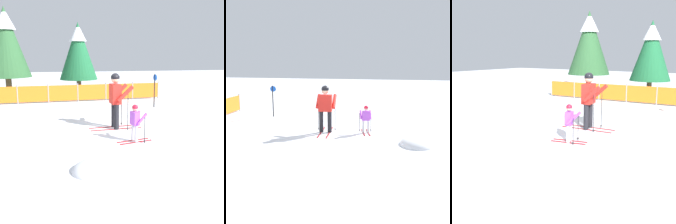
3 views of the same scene
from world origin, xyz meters
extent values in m
plane|color=white|center=(0.00, 0.00, 0.00)|extent=(60.00, 60.00, 0.00)
cube|color=maroon|center=(-0.08, 0.44, 0.01)|extent=(1.72, 0.19, 0.02)
cube|color=maroon|center=(-0.06, 0.11, 0.01)|extent=(1.72, 0.19, 0.02)
cylinder|color=black|center=(-0.08, 0.44, 0.43)|extent=(0.16, 0.16, 0.82)
cylinder|color=black|center=(-0.06, 0.11, 0.43)|extent=(0.16, 0.16, 0.82)
cube|color=red|center=(-0.07, 0.28, 1.15)|extent=(0.33, 0.53, 0.63)
cylinder|color=red|center=(0.14, 0.61, 1.19)|extent=(0.58, 0.18, 0.53)
cylinder|color=red|center=(0.20, -0.02, 1.19)|extent=(0.58, 0.18, 0.53)
sphere|color=#D8AD8C|center=(-0.07, 0.28, 1.63)|extent=(0.27, 0.27, 0.27)
sphere|color=black|center=(-0.07, 0.28, 1.68)|extent=(0.29, 0.29, 0.29)
cylinder|color=black|center=(0.23, 0.64, 0.63)|extent=(0.02, 0.02, 1.27)
cylinder|color=black|center=(0.23, 0.64, 0.06)|extent=(0.07, 0.07, 0.01)
cylinder|color=black|center=(0.28, -0.03, 0.63)|extent=(0.02, 0.02, 1.27)
cylinder|color=black|center=(0.28, -0.03, 0.06)|extent=(0.07, 0.07, 0.01)
cube|color=maroon|center=(0.15, -1.17, 0.01)|extent=(0.98, 0.28, 0.02)
cube|color=maroon|center=(0.20, -1.36, 0.01)|extent=(0.98, 0.28, 0.02)
cylinder|color=silver|center=(0.15, -1.17, 0.26)|extent=(0.09, 0.09, 0.47)
cylinder|color=silver|center=(0.20, -1.36, 0.26)|extent=(0.09, 0.09, 0.47)
cube|color=#B24CD8|center=(0.18, -1.26, 0.68)|extent=(0.23, 0.33, 0.37)
cylinder|color=#B24CD8|center=(0.26, -1.05, 0.69)|extent=(0.32, 0.15, 0.33)
cylinder|color=#B24CD8|center=(0.35, -1.41, 0.69)|extent=(0.32, 0.15, 0.33)
sphere|color=#D8AD8C|center=(0.18, -1.26, 0.96)|extent=(0.16, 0.16, 0.16)
sphere|color=red|center=(0.18, -1.26, 0.98)|extent=(0.17, 0.17, 0.17)
cylinder|color=black|center=(0.31, -1.00, 0.37)|extent=(0.02, 0.02, 0.74)
cylinder|color=black|center=(0.31, -1.00, 0.06)|extent=(0.07, 0.07, 0.01)
cylinder|color=black|center=(0.42, -1.44, 0.37)|extent=(0.02, 0.02, 0.74)
cylinder|color=black|center=(0.42, -1.44, 0.06)|extent=(0.07, 0.07, 0.01)
cylinder|color=gray|center=(3.51, 6.08, 0.47)|extent=(0.06, 0.06, 0.94)
cube|color=orange|center=(2.77, 6.03, 0.47)|extent=(1.48, 0.12, 0.79)
cylinder|color=black|center=(2.43, 3.58, 0.77)|extent=(0.05, 0.05, 1.53)
cylinder|color=blue|center=(2.44, 3.56, 1.37)|extent=(0.09, 0.28, 0.28)
ellipsoid|color=white|center=(-1.03, -3.09, 0.00)|extent=(1.31, 1.11, 0.52)
camera|label=1|loc=(-1.86, -8.60, 2.45)|focal=45.00mm
camera|label=2|loc=(-10.33, -2.36, 2.78)|focal=45.00mm
camera|label=3|loc=(4.18, -7.55, 2.39)|focal=45.00mm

